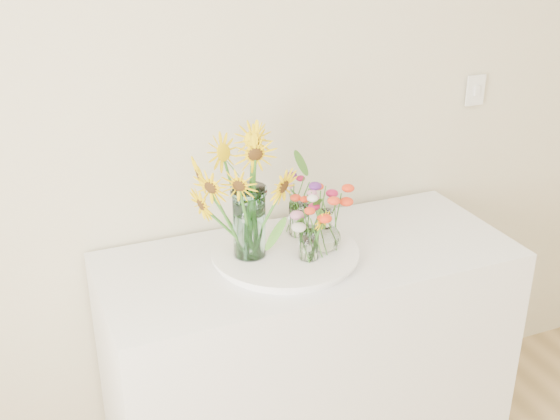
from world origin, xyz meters
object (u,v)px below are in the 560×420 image
object	(u,v)px
tray	(285,255)
small_vase_b	(326,230)
counter	(308,363)
small_vase_a	(309,244)
mason_jar	(249,222)
small_vase_c	(299,219)

from	to	relation	value
tray	small_vase_b	xyz separation A→B (m)	(0.13, -0.04, 0.08)
counter	small_vase_a	xyz separation A→B (m)	(-0.04, -0.07, 0.53)
mason_jar	small_vase_c	xyz separation A→B (m)	(0.21, 0.08, -0.06)
counter	small_vase_b	size ratio (longest dim) A/B	9.73
tray	mason_jar	size ratio (longest dim) A/B	1.90
mason_jar	small_vase_b	distance (m)	0.26
small_vase_b	small_vase_c	xyz separation A→B (m)	(-0.04, 0.13, -0.01)
small_vase_a	small_vase_c	xyz separation A→B (m)	(0.04, 0.17, 0.01)
mason_jar	small_vase_c	bearing A→B (deg)	20.27
mason_jar	small_vase_c	size ratio (longest dim) A/B	2.00
mason_jar	small_vase_a	world-z (taller)	mason_jar
counter	small_vase_b	bearing A→B (deg)	-40.15
tray	small_vase_c	distance (m)	0.15
small_vase_c	small_vase_a	bearing A→B (deg)	-103.89
small_vase_a	counter	bearing A→B (deg)	61.75
tray	mason_jar	world-z (taller)	mason_jar
tray	small_vase_c	xyz separation A→B (m)	(0.09, 0.09, 0.07)
small_vase_a	small_vase_b	distance (m)	0.09
counter	tray	distance (m)	0.47
small_vase_b	small_vase_c	world-z (taller)	small_vase_b
tray	mason_jar	bearing A→B (deg)	171.91
counter	small_vase_b	xyz separation A→B (m)	(0.04, -0.03, 0.55)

